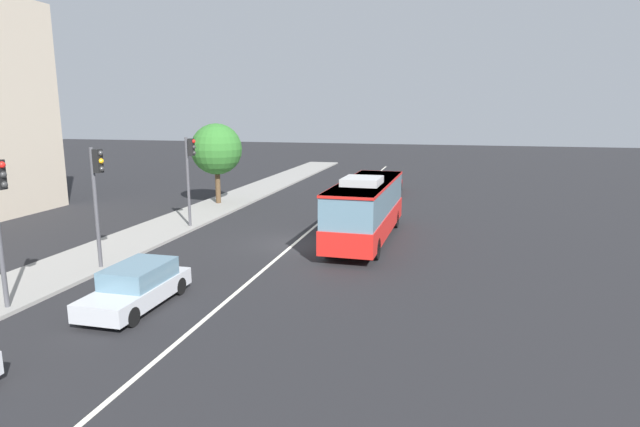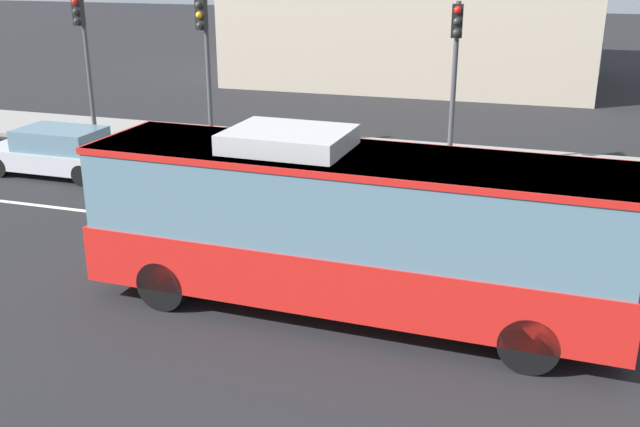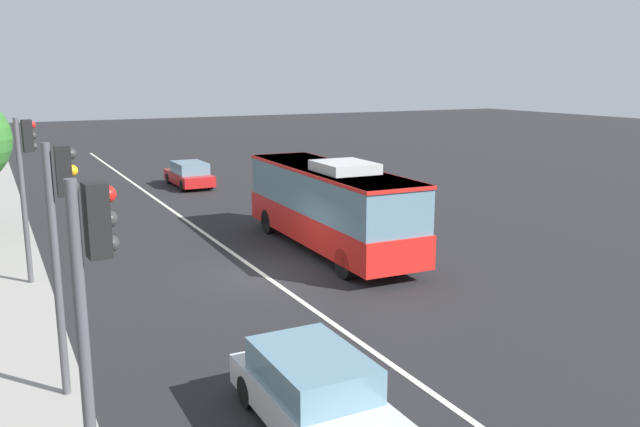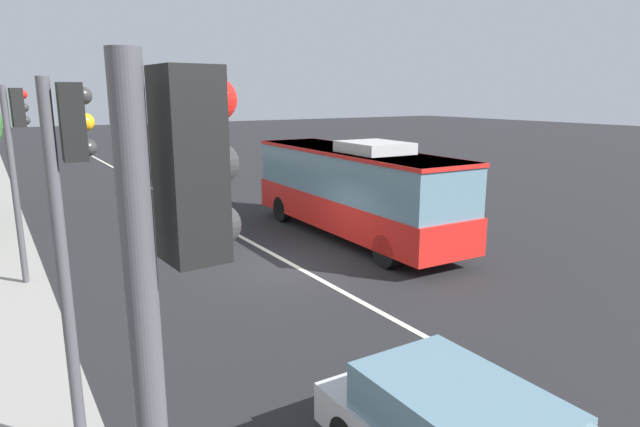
{
  "view_description": "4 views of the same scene",
  "coord_description": "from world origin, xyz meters",
  "px_view_note": "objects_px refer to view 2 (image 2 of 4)",
  "views": [
    {
      "loc": [
        -24.63,
        -7.52,
        6.7
      ],
      "look_at": [
        0.74,
        -1.15,
        1.49
      ],
      "focal_mm": 29.27,
      "sensor_mm": 36.0,
      "label": 1
    },
    {
      "loc": [
        4.98,
        -15.6,
        6.45
      ],
      "look_at": [
        0.23,
        -0.99,
        1.02
      ],
      "focal_mm": 41.05,
      "sensor_mm": 36.0,
      "label": 2
    },
    {
      "loc": [
        -19.37,
        7.71,
        6.44
      ],
      "look_at": [
        0.5,
        -2.45,
        1.69
      ],
      "focal_mm": 36.73,
      "sensor_mm": 36.0,
      "label": 3
    },
    {
      "loc": [
        -13.55,
        7.41,
        5.0
      ],
      "look_at": [
        0.99,
        -1.65,
        1.17
      ],
      "focal_mm": 30.25,
      "sensor_mm": 36.0,
      "label": 4
    }
  ],
  "objects_px": {
    "transit_bus": "(349,222)",
    "traffic_light_far_corner": "(205,48)",
    "sedan_silver_ahead": "(57,152)",
    "traffic_light_near_corner": "(84,43)",
    "traffic_light_mid_block": "(455,58)"
  },
  "relations": [
    {
      "from": "transit_bus",
      "to": "traffic_light_far_corner",
      "type": "distance_m",
      "value": 12.78
    },
    {
      "from": "sedan_silver_ahead",
      "to": "traffic_light_far_corner",
      "type": "height_order",
      "value": "traffic_light_far_corner"
    },
    {
      "from": "transit_bus",
      "to": "traffic_light_near_corner",
      "type": "xyz_separation_m",
      "value": [
        -12.56,
        10.08,
        1.75
      ]
    },
    {
      "from": "sedan_silver_ahead",
      "to": "traffic_light_far_corner",
      "type": "xyz_separation_m",
      "value": [
        3.33,
        3.81,
        2.84
      ]
    },
    {
      "from": "transit_bus",
      "to": "traffic_light_mid_block",
      "type": "height_order",
      "value": "traffic_light_mid_block"
    },
    {
      "from": "traffic_light_mid_block",
      "to": "traffic_light_far_corner",
      "type": "height_order",
      "value": "same"
    },
    {
      "from": "sedan_silver_ahead",
      "to": "traffic_light_near_corner",
      "type": "height_order",
      "value": "traffic_light_near_corner"
    },
    {
      "from": "traffic_light_mid_block",
      "to": "transit_bus",
      "type": "bearing_deg",
      "value": -7.91
    },
    {
      "from": "transit_bus",
      "to": "traffic_light_far_corner",
      "type": "relative_size",
      "value": 1.93
    },
    {
      "from": "traffic_light_mid_block",
      "to": "traffic_light_near_corner",
      "type": "bearing_deg",
      "value": -95.49
    },
    {
      "from": "sedan_silver_ahead",
      "to": "transit_bus",
      "type": "bearing_deg",
      "value": 151.05
    },
    {
      "from": "transit_bus",
      "to": "traffic_light_mid_block",
      "type": "distance_m",
      "value": 10.27
    },
    {
      "from": "traffic_light_mid_block",
      "to": "traffic_light_far_corner",
      "type": "relative_size",
      "value": 1.0
    },
    {
      "from": "traffic_light_near_corner",
      "to": "traffic_light_far_corner",
      "type": "bearing_deg",
      "value": 84.58
    },
    {
      "from": "transit_bus",
      "to": "sedan_silver_ahead",
      "type": "xyz_separation_m",
      "value": [
        -11.12,
        6.16,
        -1.09
      ]
    }
  ]
}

